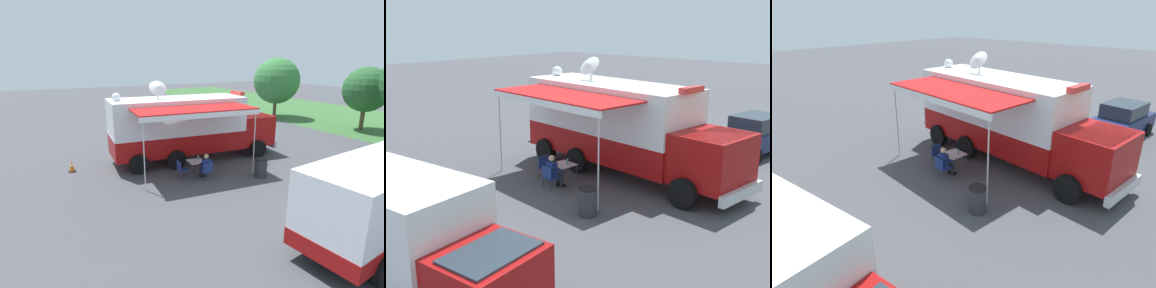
% 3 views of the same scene
% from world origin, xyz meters
% --- Properties ---
extents(ground_plane, '(100.00, 100.00, 0.00)m').
position_xyz_m(ground_plane, '(0.00, 0.00, 0.00)').
color(ground_plane, '#47474C').
extents(lot_stripe, '(0.55, 4.79, 0.01)m').
position_xyz_m(lot_stripe, '(-2.14, 0.40, 0.00)').
color(lot_stripe, silver).
rests_on(lot_stripe, ground).
extents(command_truck, '(5.36, 9.67, 4.53)m').
position_xyz_m(command_truck, '(0.10, 0.74, 1.94)').
color(command_truck, '#9E0F0F').
rests_on(command_truck, ground).
extents(folding_table, '(0.87, 0.87, 0.73)m').
position_xyz_m(folding_table, '(2.50, -0.19, 0.67)').
color(folding_table, silver).
rests_on(folding_table, ground).
extents(water_bottle, '(0.07, 0.07, 0.22)m').
position_xyz_m(water_bottle, '(2.40, -0.03, 0.83)').
color(water_bottle, '#3F9959').
rests_on(water_bottle, folding_table).
extents(folding_chair_at_table, '(0.52, 0.52, 0.87)m').
position_xyz_m(folding_chair_at_table, '(3.29, -0.06, 0.51)').
color(folding_chair_at_table, navy).
rests_on(folding_chair_at_table, ground).
extents(folding_chair_beside_table, '(0.52, 0.52, 0.87)m').
position_xyz_m(folding_chair_beside_table, '(2.56, -1.04, 0.51)').
color(folding_chair_beside_table, navy).
rests_on(folding_chair_beside_table, ground).
extents(seated_responder, '(0.69, 0.59, 1.25)m').
position_xyz_m(seated_responder, '(3.11, -0.04, 0.65)').
color(seated_responder, navy).
rests_on(seated_responder, ground).
extents(trash_bin, '(0.57, 0.57, 0.91)m').
position_xyz_m(trash_bin, '(4.14, 2.46, 0.46)').
color(trash_bin, '#2D2D33').
rests_on(trash_bin, ground).
extents(traffic_cone, '(0.36, 0.36, 0.58)m').
position_xyz_m(traffic_cone, '(-0.87, -5.52, 0.28)').
color(traffic_cone, black).
rests_on(traffic_cone, ground).
extents(car_behind_truck, '(4.38, 2.37, 1.76)m').
position_xyz_m(car_behind_truck, '(-6.07, 3.42, 0.88)').
color(car_behind_truck, navy).
rests_on(car_behind_truck, ground).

